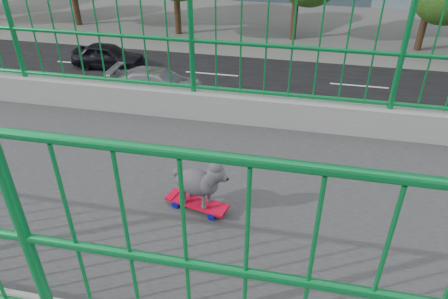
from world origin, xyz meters
name	(u,v)px	position (x,y,z in m)	size (l,w,h in m)	color
road	(181,126)	(-13.00, 0.00, 0.01)	(18.00, 90.00, 0.02)	black
skateboard	(197,204)	(0.10, 4.42, 7.05)	(0.27, 0.52, 0.07)	red
poodle	(199,181)	(0.11, 4.45, 7.28)	(0.27, 0.46, 0.39)	#2D2A2F
car_1	(329,179)	(-9.20, 6.31, 0.79)	(1.68, 4.81, 1.59)	silver
car_3	(159,84)	(-15.60, -1.89, 0.71)	(1.99, 4.90, 1.42)	#9D9DA2
car_4	(108,56)	(-18.80, -6.05, 0.70)	(1.66, 4.12, 1.41)	black
car_6	(376,184)	(-9.20, 7.80, 0.79)	(2.62, 5.69, 1.58)	black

